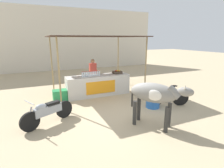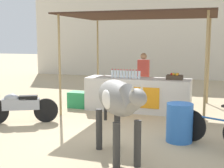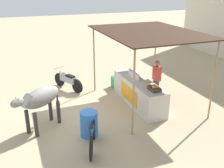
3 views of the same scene
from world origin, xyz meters
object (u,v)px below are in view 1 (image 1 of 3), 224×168
Objects in this scene: cooler_box at (60,95)px; stall_counter at (98,85)px; water_barrel at (153,98)px; fruit_crate at (117,72)px; vendor_behind_counter at (93,75)px; cow at (155,95)px; bicycle_leaning at (168,97)px; motorcycle_parked at (48,111)px.

stall_counter is at bearing 3.08° from cooler_box.
fruit_crate is at bearing 99.61° from water_barrel.
cow is at bearing -83.04° from vendor_behind_counter.
fruit_crate is at bearing 2.98° from cooler_box.
bicycle_leaning is at bearing -31.06° from cooler_box.
stall_counter is 1.79× the size of cow.
cooler_box is (-1.81, -0.10, -0.24)m from stall_counter.
fruit_crate is 0.28× the size of bicycle_leaning.
fruit_crate is 2.54m from water_barrel.
cooler_box is at bearing 72.91° from motorcycle_parked.
cooler_box is 0.39× the size of bicycle_leaning.
vendor_behind_counter reaches higher than cooler_box.
water_barrel is 3.91m from motorcycle_parked.
cow is 1.02× the size of motorcycle_parked.
vendor_behind_counter reaches higher than bicycle_leaning.
vendor_behind_counter is 1.06× the size of bicycle_leaning.
cow reaches higher than bicycle_leaning.
cooler_box is 0.36× the size of cow.
fruit_crate is 2.83m from bicycle_leaning.
motorcycle_parked is at bearing -107.09° from cooler_box.
cow is 3.38m from motorcycle_parked.
cooler_box is 0.37× the size of motorcycle_parked.
stall_counter is at bearing -177.18° from fruit_crate.
stall_counter reaches higher than motorcycle_parked.
cow is at bearing -81.70° from stall_counter.
vendor_behind_counter is at bearing 90.38° from stall_counter.
fruit_crate is 0.56× the size of water_barrel.
vendor_behind_counter is 4.44m from cow.
water_barrel is 0.51× the size of bicycle_leaning.
motorcycle_parked reaches higher than cooler_box.
cow is (-0.92, -1.27, 0.64)m from water_barrel.
fruit_crate is at bearing 82.19° from cow.
stall_counter is 3.73m from cow.
water_barrel is 0.47× the size of cow.
fruit_crate reaches higher than water_barrel.
cow reaches higher than stall_counter.
vendor_behind_counter is 3.90m from bicycle_leaning.
motorcycle_parked is (-3.90, 0.19, 0.03)m from water_barrel.
stall_counter is 6.82× the size of fruit_crate.
cooler_box is at bearing -176.92° from stall_counter.
stall_counter reaches higher than cooler_box.
water_barrel is 0.69m from bicycle_leaning.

